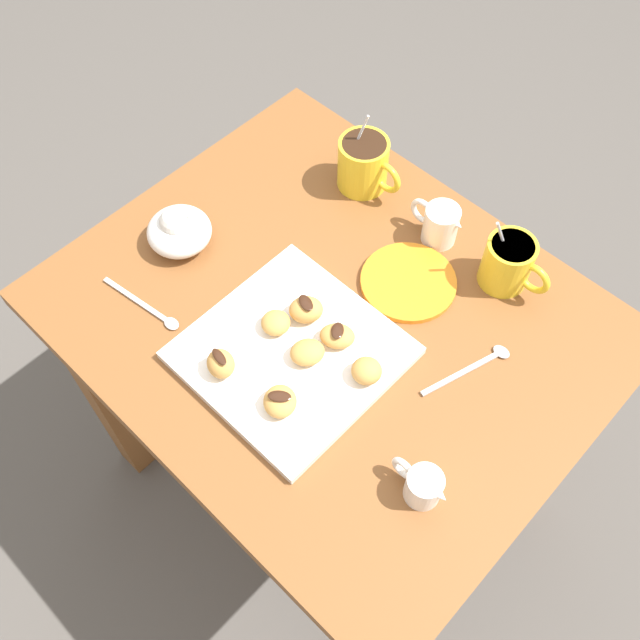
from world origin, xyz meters
TOP-DOWN VIEW (x-y plane):
  - ground_plane at (0.00, 0.00)m, footprint 8.00×8.00m
  - dining_table at (0.00, 0.00)m, footprint 0.86×0.70m
  - pastry_plate_square at (0.01, -0.10)m, footprint 0.30×0.30m
  - coffee_mug_yellow_left at (-0.16, 0.25)m, footprint 0.13×0.09m
  - coffee_mug_yellow_right at (0.16, 0.25)m, footprint 0.12×0.08m
  - cream_pitcher_white at (0.02, 0.24)m, footprint 0.10×0.06m
  - ice_cream_bowl at (-0.29, -0.07)m, footprint 0.11×0.11m
  - chocolate_sauce_pitcher at (0.30, -0.13)m, footprint 0.09×0.05m
  - saucer_orange_left at (0.05, 0.13)m, footprint 0.16×0.16m
  - loose_spoon_near_saucer at (0.23, 0.09)m, footprint 0.06×0.15m
  - loose_spoon_by_plate at (-0.22, -0.20)m, footprint 0.16×0.03m
  - beignet_0 at (-0.04, -0.20)m, footprint 0.06×0.06m
  - chocolate_drizzle_0 at (-0.04, -0.20)m, footprint 0.04×0.02m
  - beignet_1 at (0.12, -0.05)m, footprint 0.07×0.07m
  - beignet_2 at (0.05, -0.04)m, footprint 0.07×0.07m
  - chocolate_drizzle_2 at (0.05, -0.04)m, footprint 0.03×0.04m
  - beignet_3 at (0.03, -0.09)m, footprint 0.07×0.07m
  - beignet_4 at (-0.02, -0.04)m, footprint 0.07×0.07m
  - chocolate_drizzle_4 at (-0.02, -0.04)m, footprint 0.04×0.03m
  - beignet_5 at (-0.04, -0.09)m, footprint 0.06×0.06m
  - beignet_6 at (0.06, -0.18)m, footprint 0.07×0.07m
  - chocolate_drizzle_6 at (0.06, -0.18)m, footprint 0.04×0.04m

SIDE VIEW (x-z plane):
  - ground_plane at x=0.00m, z-range 0.00..0.00m
  - dining_table at x=0.00m, z-range 0.21..0.93m
  - loose_spoon_near_saucer at x=0.23m, z-range 0.72..0.73m
  - loose_spoon_by_plate at x=-0.22m, z-range 0.72..0.73m
  - saucer_orange_left at x=0.05m, z-range 0.72..0.73m
  - pastry_plate_square at x=0.01m, z-range 0.72..0.74m
  - beignet_5 at x=-0.04m, z-range 0.74..0.77m
  - beignet_2 at x=0.05m, z-range 0.74..0.77m
  - chocolate_sauce_pitcher at x=0.30m, z-range 0.73..0.78m
  - beignet_3 at x=0.03m, z-range 0.74..0.77m
  - beignet_6 at x=0.06m, z-range 0.74..0.77m
  - beignet_1 at x=0.12m, z-range 0.74..0.77m
  - beignet_4 at x=-0.02m, z-range 0.74..0.77m
  - ice_cream_bowl at x=-0.29m, z-range 0.72..0.80m
  - beignet_0 at x=-0.04m, z-range 0.74..0.78m
  - cream_pitcher_white at x=0.02m, z-range 0.73..0.80m
  - chocolate_drizzle_2 at x=0.05m, z-range 0.77..0.77m
  - chocolate_drizzle_6 at x=0.06m, z-range 0.77..0.77m
  - coffee_mug_yellow_right at x=0.16m, z-range 0.70..0.84m
  - coffee_mug_yellow_left at x=-0.16m, z-range 0.70..0.85m
  - chocolate_drizzle_4 at x=-0.02m, z-range 0.77..0.78m
  - chocolate_drizzle_0 at x=-0.04m, z-range 0.78..0.78m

